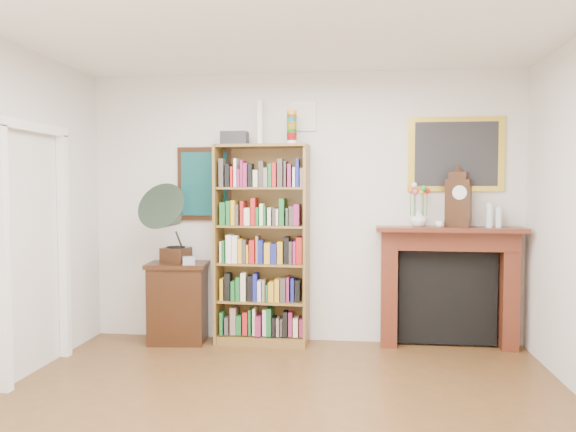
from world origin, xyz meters
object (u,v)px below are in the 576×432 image
object	(u,v)px
cd_stack	(189,261)
flower_vase	(419,218)
teacup	(440,224)
bottle_left	(489,215)
side_cabinet	(178,303)
fireplace	(448,276)
gramophone	(171,219)
bookshelf	(262,233)
bottle_right	(499,217)
mantel_clock	(458,200)

from	to	relation	value
cd_stack	flower_vase	xyz separation A→B (m)	(2.30, 0.21, 0.43)
cd_stack	teacup	world-z (taller)	teacup
bottle_left	cd_stack	bearing A→B (deg)	-176.01
bottle_left	side_cabinet	bearing A→B (deg)	-178.42
fireplace	gramophone	distance (m)	2.86
teacup	cd_stack	bearing A→B (deg)	-176.78
fireplace	side_cabinet	bearing A→B (deg)	-175.99
bottle_left	teacup	bearing A→B (deg)	-172.14
bookshelf	bottle_left	world-z (taller)	bookshelf
side_cabinet	gramophone	xyz separation A→B (m)	(-0.03, -0.09, 0.88)
teacup	bottle_right	bearing A→B (deg)	5.40
bottle_left	bottle_right	world-z (taller)	bottle_left
bottle_right	fireplace	bearing A→B (deg)	172.33
teacup	bottle_right	distance (m)	0.58
fireplace	bottle_right	world-z (taller)	bottle_right
bookshelf	flower_vase	distance (m)	1.59
mantel_clock	bottle_right	size ratio (longest dim) A/B	2.74
gramophone	bottle_right	size ratio (longest dim) A/B	4.11
mantel_clock	teacup	distance (m)	0.31
cd_stack	side_cabinet	bearing A→B (deg)	141.99
flower_vase	bottle_right	world-z (taller)	bottle_right
side_cabinet	mantel_clock	xyz separation A→B (m)	(2.84, 0.10, 1.07)
gramophone	bookshelf	bearing A→B (deg)	20.58
side_cabinet	cd_stack	distance (m)	0.50
fireplace	flower_vase	world-z (taller)	flower_vase
bookshelf	cd_stack	size ratio (longest dim) A/B	19.65
cd_stack	teacup	bearing A→B (deg)	3.22
side_cabinet	teacup	world-z (taller)	teacup
fireplace	bottle_left	distance (m)	0.73
bottle_right	teacup	bearing A→B (deg)	-174.60
side_cabinet	teacup	bearing A→B (deg)	-4.57
gramophone	teacup	bearing A→B (deg)	13.77
bottle_left	mantel_clock	bearing A→B (deg)	177.85
bookshelf	teacup	distance (m)	1.78
flower_vase	teacup	bearing A→B (deg)	-20.10
cd_stack	bookshelf	bearing A→B (deg)	13.57
bookshelf	flower_vase	size ratio (longest dim) A/B	14.06
side_cabinet	cd_stack	world-z (taller)	cd_stack
gramophone	bottle_right	distance (m)	3.26
cd_stack	bottle_left	world-z (taller)	bottle_left
bookshelf	side_cabinet	world-z (taller)	bookshelf
side_cabinet	bottle_right	bearing A→B (deg)	-3.68
side_cabinet	flower_vase	distance (m)	2.61
side_cabinet	fireplace	world-z (taller)	fireplace
fireplace	gramophone	xyz separation A→B (m)	(-2.79, -0.23, 0.57)
gramophone	cd_stack	bearing A→B (deg)	3.16
flower_vase	bottle_right	size ratio (longest dim) A/B	0.84
bookshelf	fireplace	distance (m)	1.93
teacup	bottle_left	xyz separation A→B (m)	(0.49, 0.07, 0.09)
fireplace	teacup	world-z (taller)	teacup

